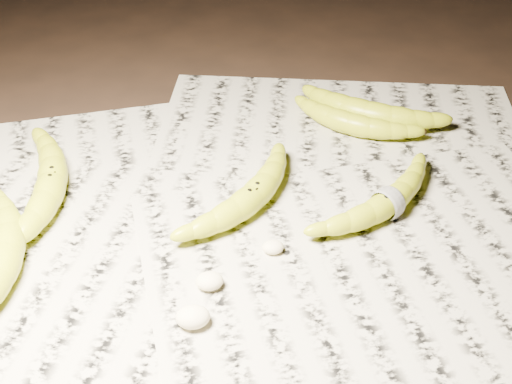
{
  "coord_description": "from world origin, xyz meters",
  "views": [
    {
      "loc": [
        -0.07,
        -0.68,
        0.58
      ],
      "look_at": [
        0.02,
        0.02,
        0.05
      ],
      "focal_mm": 50.0,
      "sensor_mm": 36.0,
      "label": 1
    }
  ],
  "objects": [
    {
      "name": "flesh_chunk_c",
      "position": [
        0.04,
        -0.04,
        0.02
      ],
      "size": [
        0.03,
        0.02,
        0.02
      ],
      "primitive_type": "ellipsoid",
      "color": "#FFF0C5",
      "rests_on": "newspaper_patch"
    },
    {
      "name": "banana_upper_b",
      "position": [
        0.22,
        0.23,
        0.03
      ],
      "size": [
        0.2,
        0.16,
        0.04
      ],
      "primitive_type": null,
      "rotation": [
        0.0,
        0.0,
        -0.56
      ],
      "color": "yellow",
      "rests_on": "newspaper_patch"
    },
    {
      "name": "flesh_chunk_b",
      "position": [
        -0.04,
        -0.09,
        0.02
      ],
      "size": [
        0.03,
        0.03,
        0.02
      ],
      "primitive_type": "ellipsoid",
      "color": "#FFF0C5",
      "rests_on": "newspaper_patch"
    },
    {
      "name": "measuring_tape",
      "position": [
        0.19,
        0.01,
        0.03
      ],
      "size": [
        0.03,
        0.04,
        0.04
      ],
      "primitive_type": "torus",
      "rotation": [
        0.0,
        1.57,
        0.63
      ],
      "color": "white",
      "rests_on": "newspaper_patch"
    },
    {
      "name": "banana_left_b",
      "position": [
        -0.28,
        -0.03,
        0.03
      ],
      "size": [
        0.07,
        0.22,
        0.04
      ],
      "primitive_type": null,
      "rotation": [
        0.0,
        0.0,
        1.55
      ],
      "color": "yellow",
      "rests_on": "newspaper_patch"
    },
    {
      "name": "banana_taped",
      "position": [
        0.19,
        0.01,
        0.03
      ],
      "size": [
        0.2,
        0.17,
        0.03
      ],
      "primitive_type": null,
      "rotation": [
        0.0,
        0.0,
        0.63
      ],
      "color": "yellow",
      "rests_on": "newspaper_patch"
    },
    {
      "name": "banana_left_a",
      "position": [
        -0.24,
        0.11,
        0.03
      ],
      "size": [
        0.07,
        0.23,
        0.04
      ],
      "primitive_type": null,
      "rotation": [
        0.0,
        0.0,
        1.54
      ],
      "color": "yellow",
      "rests_on": "newspaper_patch"
    },
    {
      "name": "flesh_chunk_a",
      "position": [
        -0.07,
        -0.15,
        0.02
      ],
      "size": [
        0.04,
        0.03,
        0.02
      ],
      "primitive_type": "ellipsoid",
      "color": "#FFF0C5",
      "rests_on": "newspaper_patch"
    },
    {
      "name": "banana_center",
      "position": [
        0.02,
        0.04,
        0.03
      ],
      "size": [
        0.18,
        0.19,
        0.04
      ],
      "primitive_type": null,
      "rotation": [
        0.0,
        0.0,
        0.84
      ],
      "color": "yellow",
      "rests_on": "newspaper_patch"
    },
    {
      "name": "banana_upper_a",
      "position": [
        0.19,
        0.21,
        0.03
      ],
      "size": [
        0.17,
        0.15,
        0.03
      ],
      "primitive_type": null,
      "rotation": [
        0.0,
        0.0,
        -0.63
      ],
      "color": "yellow",
      "rests_on": "newspaper_patch"
    },
    {
      "name": "ground",
      "position": [
        0.0,
        0.0,
        0.0
      ],
      "size": [
        3.0,
        3.0,
        0.0
      ],
      "primitive_type": "plane",
      "color": "black",
      "rests_on": "ground"
    },
    {
      "name": "newspaper_patch",
      "position": [
        -0.0,
        0.04,
        0.0
      ],
      "size": [
        0.9,
        0.7,
        0.01
      ],
      "primitive_type": "cube",
      "color": "#B2AC98",
      "rests_on": "ground"
    }
  ]
}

